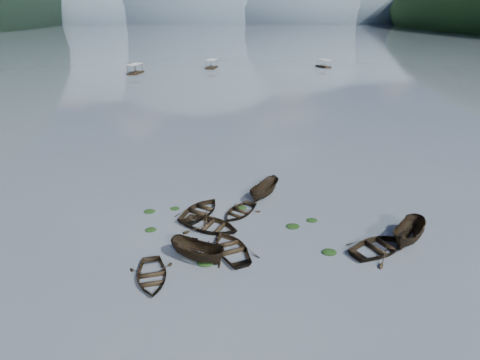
{
  "coord_description": "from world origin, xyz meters",
  "views": [
    {
      "loc": [
        -1.47,
        -19.4,
        15.95
      ],
      "look_at": [
        0.0,
        12.0,
        2.0
      ],
      "focal_mm": 28.0,
      "sensor_mm": 36.0,
      "label": 1
    }
  ],
  "objects_px": {
    "rowboat_3": "(232,251)",
    "pontoon_left": "(136,74)",
    "pontoon_centre": "(212,68)",
    "rowboat_0": "(152,279)"
  },
  "relations": [
    {
      "from": "rowboat_3",
      "to": "pontoon_left",
      "type": "bearing_deg",
      "value": -94.31
    },
    {
      "from": "pontoon_left",
      "to": "pontoon_centre",
      "type": "distance_m",
      "value": 24.78
    },
    {
      "from": "rowboat_3",
      "to": "pontoon_centre",
      "type": "relative_size",
      "value": 0.69
    },
    {
      "from": "rowboat_3",
      "to": "pontoon_centre",
      "type": "xyz_separation_m",
      "value": [
        -3.75,
        102.75,
        0.0
      ]
    },
    {
      "from": "pontoon_centre",
      "to": "rowboat_0",
      "type": "bearing_deg",
      "value": -78.52
    },
    {
      "from": "pontoon_left",
      "to": "pontoon_centre",
      "type": "height_order",
      "value": "pontoon_left"
    },
    {
      "from": "rowboat_0",
      "to": "rowboat_3",
      "type": "xyz_separation_m",
      "value": [
        5.33,
        2.91,
        0.0
      ]
    },
    {
      "from": "pontoon_centre",
      "to": "pontoon_left",
      "type": "bearing_deg",
      "value": -140.91
    },
    {
      "from": "rowboat_3",
      "to": "rowboat_0",
      "type": "bearing_deg",
      "value": 8.49
    },
    {
      "from": "pontoon_left",
      "to": "pontoon_centre",
      "type": "bearing_deg",
      "value": 37.41
    }
  ]
}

